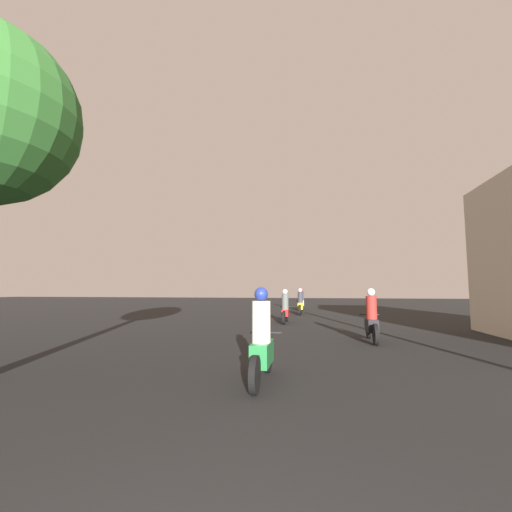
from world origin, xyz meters
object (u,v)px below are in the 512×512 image
(motorcycle_red, at_px, (285,309))
(motorcycle_yellow, at_px, (300,304))
(motorcycle_black, at_px, (372,320))
(motorcycle_green, at_px, (262,344))
(motorcycle_white, at_px, (302,302))

(motorcycle_red, height_order, motorcycle_yellow, motorcycle_yellow)
(motorcycle_red, bearing_deg, motorcycle_black, -66.71)
(motorcycle_yellow, bearing_deg, motorcycle_green, -99.60)
(motorcycle_yellow, bearing_deg, motorcycle_black, -85.89)
(motorcycle_white, bearing_deg, motorcycle_green, -91.81)
(motorcycle_green, relative_size, motorcycle_yellow, 1.03)
(motorcycle_red, height_order, motorcycle_white, motorcycle_red)
(motorcycle_black, xyz_separation_m, motorcycle_yellow, (-2.66, 10.71, 0.01))
(motorcycle_black, distance_m, motorcycle_yellow, 11.04)
(motorcycle_green, xyz_separation_m, motorcycle_yellow, (-0.06, 15.78, 0.00))
(motorcycle_black, bearing_deg, motorcycle_yellow, 110.52)
(motorcycle_green, distance_m, motorcycle_black, 5.69)
(motorcycle_white, bearing_deg, motorcycle_red, -94.28)
(motorcycle_black, relative_size, motorcycle_red, 0.95)
(motorcycle_green, bearing_deg, motorcycle_white, 89.78)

